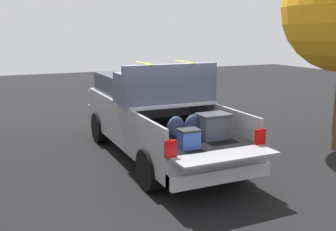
# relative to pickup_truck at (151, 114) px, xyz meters

# --- Properties ---
(ground_plane) EXTENTS (40.00, 40.00, 0.00)m
(ground_plane) POSITION_rel_pickup_truck_xyz_m (-0.34, 0.00, -0.95)
(ground_plane) COLOR black
(pickup_truck) EXTENTS (6.05, 2.09, 2.23)m
(pickup_truck) POSITION_rel_pickup_truck_xyz_m (0.00, 0.00, 0.00)
(pickup_truck) COLOR gray
(pickup_truck) RESTS_ON ground_plane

